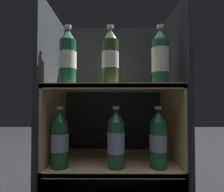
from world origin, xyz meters
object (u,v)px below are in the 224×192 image
(bottle_lower_front_2, at_px, (157,139))
(bottle_lower_front_1, at_px, (115,140))
(bottle_upper_front_1, at_px, (109,58))
(bottle_upper_front_0, at_px, (67,58))
(bottle_lower_front_0, at_px, (59,139))
(bottle_upper_front_2, at_px, (159,58))

(bottle_lower_front_2, bearing_deg, bottle_lower_front_1, 180.00)
(bottle_upper_front_1, xyz_separation_m, bottle_lower_front_1, (0.03, -0.00, -0.38))
(bottle_lower_front_2, bearing_deg, bottle_upper_front_0, 180.00)
(bottle_lower_front_0, bearing_deg, bottle_upper_front_1, 0.00)
(bottle_lower_front_1, bearing_deg, bottle_lower_front_0, 180.00)
(bottle_lower_front_0, distance_m, bottle_lower_front_2, 0.45)
(bottle_upper_front_2, distance_m, bottle_lower_front_2, 0.38)
(bottle_upper_front_2, relative_size, bottle_lower_front_0, 1.00)
(bottle_lower_front_1, distance_m, bottle_lower_front_2, 0.19)
(bottle_lower_front_1, height_order, bottle_lower_front_2, same)
(bottle_upper_front_0, bearing_deg, bottle_upper_front_1, 0.00)
(bottle_lower_front_1, relative_size, bottle_lower_front_2, 1.00)
(bottle_upper_front_0, xyz_separation_m, bottle_upper_front_1, (0.20, 0.00, 0.00))
(bottle_upper_front_0, relative_size, bottle_lower_front_1, 1.00)
(bottle_upper_front_2, xyz_separation_m, bottle_lower_front_1, (-0.20, 0.00, -0.38))
(bottle_upper_front_2, xyz_separation_m, bottle_lower_front_2, (-0.01, 0.00, -0.38))
(bottle_upper_front_0, bearing_deg, bottle_lower_front_2, 0.00)
(bottle_upper_front_0, xyz_separation_m, bottle_lower_front_0, (-0.03, 0.00, -0.38))
(bottle_upper_front_0, distance_m, bottle_upper_front_2, 0.43)
(bottle_upper_front_2, bearing_deg, bottle_lower_front_2, 180.00)
(bottle_upper_front_0, relative_size, bottle_upper_front_1, 1.00)
(bottle_upper_front_1, distance_m, bottle_upper_front_2, 0.23)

